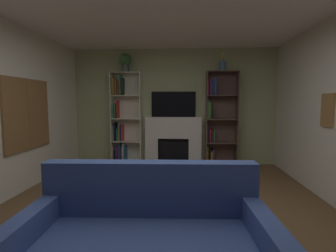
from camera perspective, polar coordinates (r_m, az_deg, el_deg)
ground_plane at (r=3.10m, az=-1.71°, el=-21.91°), size 7.15×7.15×0.00m
wall_back_accent at (r=5.75m, az=1.31°, el=4.42°), size 4.72×0.06×2.62m
fireplace at (r=5.69m, az=1.23°, el=-3.19°), size 1.38×0.48×1.08m
tv at (r=5.69m, az=1.28°, el=5.01°), size 1.00×0.06×0.58m
bookshelf_left at (r=5.81m, az=-10.20°, el=1.29°), size 0.69×0.28×2.09m
bookshelf_right at (r=5.65m, az=11.25°, el=1.30°), size 0.69×0.34×2.09m
potted_plant at (r=5.79m, az=-9.75°, el=14.50°), size 0.26×0.26×0.41m
vase_with_flowers at (r=5.67m, az=12.41°, el=13.38°), size 0.14×0.14×0.40m
coffee_table at (r=2.73m, az=-2.33°, el=-17.95°), size 0.75×0.49×0.40m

